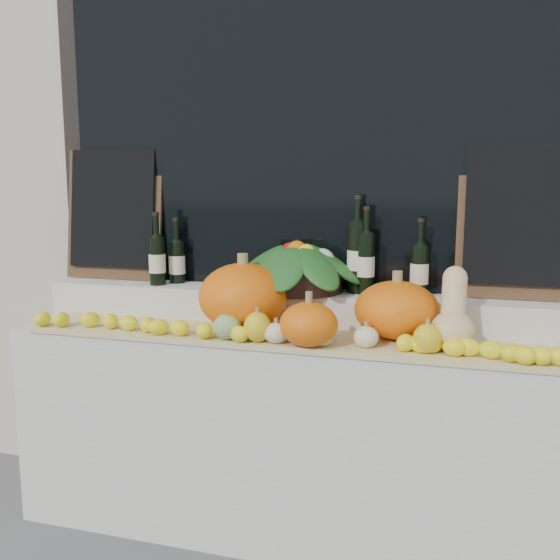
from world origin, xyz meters
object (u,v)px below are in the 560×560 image
object	(u,v)px
pumpkin_right	(397,310)
butternut_squash	(453,316)
produce_bowl	(297,267)
wine_bottle_tall	(357,257)
pumpkin_left	(243,297)

from	to	relation	value
pumpkin_right	butternut_squash	bearing A→B (deg)	-22.99
produce_bowl	wine_bottle_tall	distance (m)	0.26
pumpkin_right	wine_bottle_tall	xyz separation A→B (m)	(-0.19, 0.21, 0.18)
pumpkin_left	butternut_squash	xyz separation A→B (m)	(0.83, -0.05, -0.02)
pumpkin_right	butternut_squash	xyz separation A→B (m)	(0.21, -0.09, 0.01)
pumpkin_left	butternut_squash	world-z (taller)	butternut_squash
wine_bottle_tall	butternut_squash	bearing A→B (deg)	-36.13
produce_bowl	wine_bottle_tall	world-z (taller)	wine_bottle_tall
pumpkin_left	pumpkin_right	xyz separation A→B (m)	(0.62, 0.04, -0.03)
pumpkin_right	butternut_squash	size ratio (longest dim) A/B	1.11
butternut_squash	wine_bottle_tall	distance (m)	0.53
butternut_squash	wine_bottle_tall	xyz separation A→B (m)	(-0.41, 0.30, 0.17)
pumpkin_left	produce_bowl	world-z (taller)	produce_bowl
pumpkin_right	wine_bottle_tall	world-z (taller)	wine_bottle_tall
butternut_squash	produce_bowl	xyz separation A→B (m)	(-0.66, 0.26, 0.12)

